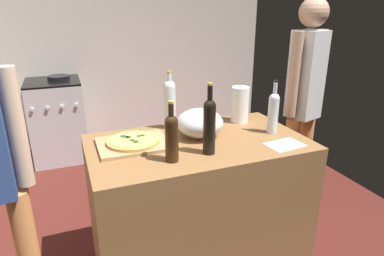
{
  "coord_description": "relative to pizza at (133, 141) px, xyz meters",
  "views": [
    {
      "loc": [
        -0.48,
        -1.07,
        1.67
      ],
      "look_at": [
        0.23,
        0.74,
        0.96
      ],
      "focal_mm": 31.5,
      "sensor_mm": 36.0,
      "label": 1
    }
  ],
  "objects": [
    {
      "name": "ground_plane",
      "position": [
        0.15,
        0.87,
        -0.95
      ],
      "size": [
        4.26,
        3.77,
        0.02
      ],
      "primitive_type": "cube",
      "color": "#511E19"
    },
    {
      "name": "kitchen_wall_rear",
      "position": [
        0.15,
        2.5,
        0.36
      ],
      "size": [
        4.26,
        0.1,
        2.6
      ],
      "primitive_type": "cube",
      "color": "beige",
      "rests_on": "ground_plane"
    },
    {
      "name": "counter",
      "position": [
        0.37,
        -0.07,
        -0.48
      ],
      "size": [
        1.29,
        0.74,
        0.91
      ],
      "primitive_type": "cube",
      "color": "olive",
      "rests_on": "ground_plane"
    },
    {
      "name": "cutting_board",
      "position": [
        0.0,
        -0.0,
        -0.02
      ],
      "size": [
        0.4,
        0.32,
        0.02
      ],
      "primitive_type": "cube",
      "color": "tan",
      "rests_on": "counter"
    },
    {
      "name": "pizza",
      "position": [
        0.0,
        0.0,
        0.0
      ],
      "size": [
        0.3,
        0.3,
        0.03
      ],
      "color": "tan",
      "rests_on": "cutting_board"
    },
    {
      "name": "mixing_bowl",
      "position": [
        0.41,
        -0.0,
        0.06
      ],
      "size": [
        0.28,
        0.28,
        0.17
      ],
      "color": "#B2B2B7",
      "rests_on": "counter"
    },
    {
      "name": "paper_towel_roll",
      "position": [
        0.78,
        0.16,
        0.09
      ],
      "size": [
        0.12,
        0.12,
        0.25
      ],
      "color": "white",
      "rests_on": "counter"
    },
    {
      "name": "wine_bottle_amber",
      "position": [
        0.15,
        -0.27,
        0.11
      ],
      "size": [
        0.07,
        0.07,
        0.32
      ],
      "color": "#331E0F",
      "rests_on": "counter"
    },
    {
      "name": "wine_bottle_dark",
      "position": [
        0.86,
        -0.11,
        0.11
      ],
      "size": [
        0.07,
        0.07,
        0.34
      ],
      "color": "silver",
      "rests_on": "counter"
    },
    {
      "name": "wine_bottle_clear",
      "position": [
        0.36,
        -0.25,
        0.14
      ],
      "size": [
        0.07,
        0.07,
        0.39
      ],
      "color": "black",
      "rests_on": "counter"
    },
    {
      "name": "wine_bottle_green",
      "position": [
        0.29,
        0.21,
        0.14
      ],
      "size": [
        0.08,
        0.08,
        0.38
      ],
      "color": "silver",
      "rests_on": "counter"
    },
    {
      "name": "recipe_sheet",
      "position": [
        0.82,
        -0.31,
        -0.03
      ],
      "size": [
        0.23,
        0.17,
        0.0
      ],
      "primitive_type": "cube",
      "rotation": [
        0.0,
        0.0,
        0.12
      ],
      "color": "white",
      "rests_on": "counter"
    },
    {
      "name": "stove",
      "position": [
        -0.44,
        2.1,
        -0.48
      ],
      "size": [
        0.57,
        0.62,
        0.94
      ],
      "color": "#B7B7BC",
      "rests_on": "ground_plane"
    },
    {
      "name": "person_in_red",
      "position": [
        1.36,
        0.21,
        0.06
      ],
      "size": [
        0.35,
        0.25,
        1.73
      ],
      "color": "#D88C4C",
      "rests_on": "ground_plane"
    }
  ]
}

